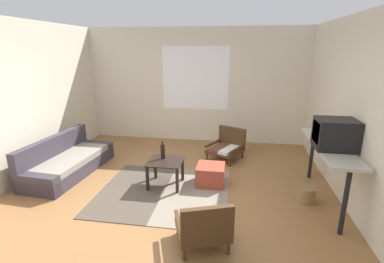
{
  "coord_description": "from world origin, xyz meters",
  "views": [
    {
      "loc": [
        0.99,
        -3.72,
        2.22
      ],
      "look_at": [
        0.24,
        0.99,
        0.81
      ],
      "focal_mm": 26.49,
      "sensor_mm": 36.0,
      "label": 1
    }
  ],
  "objects_px": {
    "couch": "(67,162)",
    "console_shelf": "(329,151)",
    "ottoman_orange": "(211,175)",
    "glass_bottle": "(163,151)",
    "armchair_striped_foreground": "(204,227)",
    "wicker_basket": "(306,195)",
    "armchair_by_window": "(227,145)",
    "crt_television": "(335,134)",
    "coffee_table": "(166,166)",
    "clay_vase": "(323,130)"
  },
  "relations": [
    {
      "from": "couch",
      "to": "console_shelf",
      "type": "xyz_separation_m",
      "value": [
        4.37,
        -0.31,
        0.59
      ]
    },
    {
      "from": "ottoman_orange",
      "to": "glass_bottle",
      "type": "relative_size",
      "value": 1.54
    },
    {
      "from": "couch",
      "to": "glass_bottle",
      "type": "relative_size",
      "value": 6.31
    },
    {
      "from": "armchair_striped_foreground",
      "to": "glass_bottle",
      "type": "bearing_deg",
      "value": 119.42
    },
    {
      "from": "wicker_basket",
      "to": "couch",
      "type": "bearing_deg",
      "value": 174.53
    },
    {
      "from": "armchair_by_window",
      "to": "crt_television",
      "type": "distance_m",
      "value": 2.41
    },
    {
      "from": "armchair_striped_foreground",
      "to": "armchair_by_window",
      "type": "bearing_deg",
      "value": 86.96
    },
    {
      "from": "armchair_by_window",
      "to": "console_shelf",
      "type": "bearing_deg",
      "value": -45.7
    },
    {
      "from": "couch",
      "to": "armchair_striped_foreground",
      "type": "height_order",
      "value": "couch"
    },
    {
      "from": "ottoman_orange",
      "to": "wicker_basket",
      "type": "relative_size",
      "value": 1.79
    },
    {
      "from": "couch",
      "to": "glass_bottle",
      "type": "height_order",
      "value": "glass_bottle"
    },
    {
      "from": "coffee_table",
      "to": "crt_television",
      "type": "relative_size",
      "value": 1.11
    },
    {
      "from": "armchair_by_window",
      "to": "ottoman_orange",
      "type": "bearing_deg",
      "value": -100.28
    },
    {
      "from": "crt_television",
      "to": "glass_bottle",
      "type": "bearing_deg",
      "value": 171.43
    },
    {
      "from": "clay_vase",
      "to": "glass_bottle",
      "type": "xyz_separation_m",
      "value": [
        -2.52,
        -0.18,
        -0.44
      ]
    },
    {
      "from": "clay_vase",
      "to": "ottoman_orange",
      "type": "bearing_deg",
      "value": -175.94
    },
    {
      "from": "armchair_striped_foreground",
      "to": "ottoman_orange",
      "type": "height_order",
      "value": "armchair_striped_foreground"
    },
    {
      "from": "coffee_table",
      "to": "armchair_by_window",
      "type": "height_order",
      "value": "armchair_by_window"
    },
    {
      "from": "coffee_table",
      "to": "couch",
      "type": "bearing_deg",
      "value": 173.8
    },
    {
      "from": "glass_bottle",
      "to": "clay_vase",
      "type": "bearing_deg",
      "value": 4.15
    },
    {
      "from": "couch",
      "to": "armchair_striped_foreground",
      "type": "bearing_deg",
      "value": -31.36
    },
    {
      "from": "armchair_striped_foreground",
      "to": "coffee_table",
      "type": "bearing_deg",
      "value": 119.14
    },
    {
      "from": "couch",
      "to": "armchair_by_window",
      "type": "distance_m",
      "value": 3.12
    },
    {
      "from": "couch",
      "to": "crt_television",
      "type": "height_order",
      "value": "crt_television"
    },
    {
      "from": "couch",
      "to": "console_shelf",
      "type": "distance_m",
      "value": 4.42
    },
    {
      "from": "armchair_by_window",
      "to": "glass_bottle",
      "type": "height_order",
      "value": "glass_bottle"
    },
    {
      "from": "armchair_striped_foreground",
      "to": "console_shelf",
      "type": "relative_size",
      "value": 0.42
    },
    {
      "from": "wicker_basket",
      "to": "crt_television",
      "type": "bearing_deg",
      "value": -19.85
    },
    {
      "from": "coffee_table",
      "to": "console_shelf",
      "type": "xyz_separation_m",
      "value": [
        2.45,
        -0.11,
        0.45
      ]
    },
    {
      "from": "armchair_striped_foreground",
      "to": "wicker_basket",
      "type": "bearing_deg",
      "value": 42.18
    },
    {
      "from": "armchair_by_window",
      "to": "wicker_basket",
      "type": "relative_size",
      "value": 3.27
    },
    {
      "from": "crt_television",
      "to": "wicker_basket",
      "type": "height_order",
      "value": "crt_television"
    },
    {
      "from": "couch",
      "to": "armchair_striped_foreground",
      "type": "distance_m",
      "value": 3.19
    },
    {
      "from": "ottoman_orange",
      "to": "coffee_table",
      "type": "bearing_deg",
      "value": -167.31
    },
    {
      "from": "crt_television",
      "to": "ottoman_orange",
      "type": "bearing_deg",
      "value": 165.6
    },
    {
      "from": "console_shelf",
      "to": "wicker_basket",
      "type": "relative_size",
      "value": 6.79
    },
    {
      "from": "clay_vase",
      "to": "glass_bottle",
      "type": "relative_size",
      "value": 1.01
    },
    {
      "from": "crt_television",
      "to": "coffee_table",
      "type": "bearing_deg",
      "value": 173.58
    },
    {
      "from": "coffee_table",
      "to": "ottoman_orange",
      "type": "distance_m",
      "value": 0.77
    },
    {
      "from": "ottoman_orange",
      "to": "glass_bottle",
      "type": "xyz_separation_m",
      "value": [
        -0.8,
        -0.06,
        0.4
      ]
    },
    {
      "from": "ottoman_orange",
      "to": "crt_television",
      "type": "distance_m",
      "value": 2.0
    },
    {
      "from": "couch",
      "to": "console_shelf",
      "type": "relative_size",
      "value": 1.08
    },
    {
      "from": "armchair_by_window",
      "to": "couch",
      "type": "bearing_deg",
      "value": -157.1
    },
    {
      "from": "crt_television",
      "to": "glass_bottle",
      "type": "height_order",
      "value": "crt_television"
    },
    {
      "from": "ottoman_orange",
      "to": "crt_television",
      "type": "height_order",
      "value": "crt_television"
    },
    {
      "from": "console_shelf",
      "to": "coffee_table",
      "type": "bearing_deg",
      "value": 177.5
    },
    {
      "from": "coffee_table",
      "to": "glass_bottle",
      "type": "height_order",
      "value": "glass_bottle"
    },
    {
      "from": "glass_bottle",
      "to": "wicker_basket",
      "type": "height_order",
      "value": "glass_bottle"
    },
    {
      "from": "couch",
      "to": "armchair_striped_foreground",
      "type": "relative_size",
      "value": 2.59
    },
    {
      "from": "clay_vase",
      "to": "armchair_by_window",
      "type": "bearing_deg",
      "value": 142.75
    }
  ]
}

